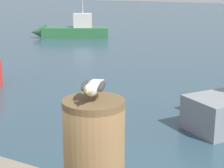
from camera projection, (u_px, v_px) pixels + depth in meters
mooring_post at (94, 168)px, 2.61m from camera, size 0.42×0.42×0.99m
seagull at (93, 87)px, 2.45m from camera, size 0.20×0.38×0.14m
boat_green at (69, 31)px, 22.97m from camera, size 4.59×3.12×4.72m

